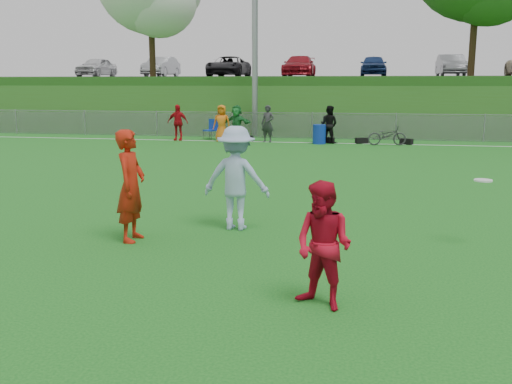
% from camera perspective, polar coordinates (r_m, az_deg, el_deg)
% --- Properties ---
extents(ground, '(120.00, 120.00, 0.00)m').
position_cam_1_polar(ground, '(8.82, -6.10, -7.06)').
color(ground, '#12591A').
rests_on(ground, ground).
extents(sideline_far, '(60.00, 0.10, 0.01)m').
position_cam_1_polar(sideline_far, '(26.29, 5.21, 4.93)').
color(sideline_far, white).
rests_on(sideline_far, ground).
extents(fence, '(58.00, 0.06, 1.30)m').
position_cam_1_polar(fence, '(28.22, 5.63, 6.64)').
color(fence, gray).
rests_on(fence, ground).
extents(light_pole, '(1.20, 0.40, 12.15)m').
position_cam_1_polar(light_pole, '(29.62, -0.11, 18.64)').
color(light_pole, gray).
rests_on(light_pole, ground).
extents(berm, '(120.00, 18.00, 3.00)m').
position_cam_1_polar(berm, '(39.13, 7.09, 9.03)').
color(berm, '#285718').
rests_on(berm, ground).
extents(parking_lot, '(120.00, 12.00, 0.10)m').
position_cam_1_polar(parking_lot, '(41.11, 7.32, 11.27)').
color(parking_lot, black).
rests_on(parking_lot, berm).
extents(car_row, '(32.04, 5.18, 1.44)m').
position_cam_1_polar(car_row, '(40.21, 5.56, 12.42)').
color(car_row, silver).
rests_on(car_row, parking_lot).
extents(spectator_row, '(8.15, 0.89, 1.69)m').
position_cam_1_polar(spectator_row, '(26.64, -0.97, 6.87)').
color(spectator_row, red).
rests_on(spectator_row, ground).
extents(gear_bags, '(7.86, 0.59, 0.26)m').
position_cam_1_polar(gear_bags, '(26.29, 7.88, 5.15)').
color(gear_bags, black).
rests_on(gear_bags, ground).
extents(player_red_left, '(0.48, 0.71, 1.94)m').
position_cam_1_polar(player_red_left, '(10.01, -12.40, 0.61)').
color(player_red_left, '#AE1D0C').
rests_on(player_red_left, ground).
extents(player_red_center, '(0.95, 0.89, 1.57)m').
position_cam_1_polar(player_red_center, '(6.92, 6.78, -5.34)').
color(player_red_center, red).
rests_on(player_red_center, ground).
extents(player_blue, '(1.28, 0.77, 1.93)m').
position_cam_1_polar(player_blue, '(10.58, -1.99, 1.39)').
color(player_blue, '#9FB7DD').
rests_on(player_blue, ground).
extents(frisbee, '(0.30, 0.30, 0.03)m').
position_cam_1_polar(frisbee, '(10.12, 21.77, 1.09)').
color(frisbee, white).
rests_on(frisbee, ground).
extents(recycling_bin, '(0.71, 0.71, 0.86)m').
position_cam_1_polar(recycling_bin, '(25.86, 6.35, 5.76)').
color(recycling_bin, '#0E2E9F').
rests_on(recycling_bin, ground).
extents(camp_chair, '(0.71, 0.71, 0.97)m').
position_cam_1_polar(camp_chair, '(27.93, -4.55, 5.87)').
color(camp_chair, '#0E30A2').
rests_on(camp_chair, ground).
extents(bicycle, '(1.74, 0.85, 0.88)m').
position_cam_1_polar(bicycle, '(25.74, 12.97, 5.54)').
color(bicycle, '#2C2C2F').
rests_on(bicycle, ground).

